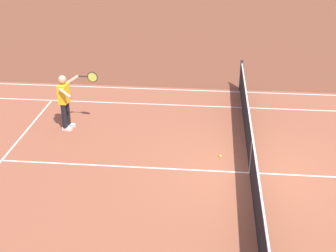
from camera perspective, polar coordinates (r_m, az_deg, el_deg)
name	(u,v)px	position (r m, az deg, el deg)	size (l,w,h in m)	color
ground_plane	(250,173)	(11.89, 9.90, -5.63)	(60.00, 60.00, 0.00)	brown
court_slab	(250,173)	(11.89, 9.90, -5.62)	(24.20, 11.40, 0.00)	#935138
court_line_markings	(250,173)	(11.89, 9.90, -5.61)	(23.85, 11.05, 0.01)	white
tennis_net	(251,156)	(11.64, 10.08, -3.56)	(0.10, 11.70, 1.08)	#2D2D33
tennis_player_near	(66,99)	(13.91, -12.33, 3.22)	(1.11, 0.77, 1.70)	black
tennis_ball	(220,156)	(12.46, 6.37, -3.65)	(0.07, 0.07, 0.07)	#CCE01E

